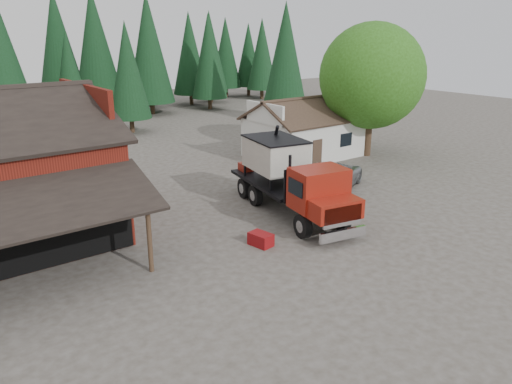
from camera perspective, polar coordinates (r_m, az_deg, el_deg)
ground at (r=22.68m, az=3.48°, el=-7.01°), size 120.00×120.00×0.00m
farmhouse at (r=39.70m, az=5.57°, el=6.52°), size 8.60×6.42×4.65m
deciduous_tree at (r=39.90m, az=13.13°, el=12.37°), size 8.00×8.00×10.20m
conifer_backdrop at (r=59.81m, az=-23.96°, el=7.37°), size 76.00×16.00×16.00m
near_pine_b at (r=49.61m, az=-14.45°, el=13.31°), size 3.96×3.96×10.40m
near_pine_c at (r=54.66m, az=3.38°, el=15.28°), size 4.84×4.84×12.40m
near_pine_d at (r=50.42m, az=-27.24°, el=13.71°), size 5.28×5.28×13.40m
feed_truck at (r=26.86m, az=3.93°, el=1.80°), size 4.48×10.21×4.46m
silver_car at (r=31.73m, az=8.65°, el=1.90°), size 6.77×5.40×1.71m
equip_box at (r=23.32m, az=0.55°, el=-5.43°), size 0.88×1.20×0.60m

